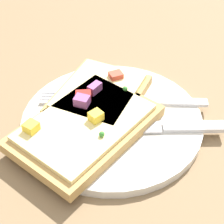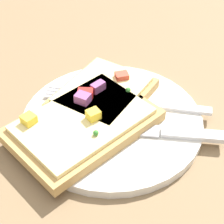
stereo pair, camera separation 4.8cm
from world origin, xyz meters
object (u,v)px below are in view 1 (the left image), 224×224
(plate, at_px, (112,121))
(pizza_slice_main, at_px, (85,126))
(pizza_slice_corner, at_px, (99,95))
(fork, at_px, (114,100))
(knife, at_px, (156,127))

(plate, height_order, pizza_slice_main, pizza_slice_main)
(plate, distance_m, pizza_slice_corner, 0.04)
(fork, distance_m, pizza_slice_corner, 0.02)
(knife, bearing_deg, pizza_slice_main, 2.35)
(knife, bearing_deg, plate, -21.18)
(knife, relative_size, pizza_slice_main, 0.97)
(plate, relative_size, pizza_slice_main, 1.11)
(knife, distance_m, pizza_slice_corner, 0.09)
(pizza_slice_corner, bearing_deg, plate, -129.09)
(fork, bearing_deg, pizza_slice_corner, -2.81)
(pizza_slice_main, distance_m, pizza_slice_corner, 0.06)
(knife, height_order, pizza_slice_corner, pizza_slice_corner)
(fork, height_order, pizza_slice_main, pizza_slice_main)
(plate, xyz_separation_m, fork, (-0.00, 0.03, 0.01))
(pizza_slice_corner, bearing_deg, pizza_slice_main, -169.91)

